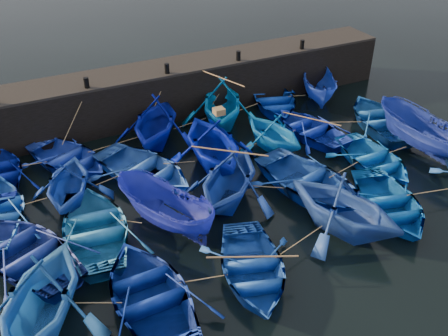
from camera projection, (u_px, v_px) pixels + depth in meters
name	position (u px, v px, depth m)	size (l,w,h in m)	color
ground	(261.00, 224.00, 19.05)	(120.00, 120.00, 0.00)	black
quay_wall	(163.00, 92.00, 26.27)	(26.00, 2.50, 2.50)	black
quay_top	(161.00, 68.00, 25.56)	(26.00, 2.50, 0.12)	black
bollard_1	(86.00, 83.00, 23.23)	(0.24, 0.24, 0.50)	black
bollard_2	(167.00, 68.00, 24.71)	(0.24, 0.24, 0.50)	black
bollard_3	(238.00, 56.00, 26.20)	(0.24, 0.24, 0.50)	black
bollard_4	(302.00, 44.00, 27.68)	(0.24, 0.24, 0.50)	black
boat_1	(68.00, 158.00, 22.15)	(3.25, 4.54, 0.94)	blue
boat_2	(155.00, 121.00, 23.60)	(3.97, 4.61, 2.42)	#031091
boat_3	(222.00, 102.00, 25.20)	(4.13, 4.79, 2.52)	#056CC3
boat_4	(274.00, 101.00, 27.14)	(3.35, 4.68, 0.97)	#072F9A
boat_5	(319.00, 87.00, 27.73)	(1.69, 4.49, 1.74)	#1F3EC0
boat_7	(68.00, 182.00, 19.62)	(3.34, 3.87, 2.04)	navy
boat_8	(144.00, 169.00, 21.31)	(3.59, 5.02, 1.04)	blue
boat_9	(213.00, 142.00, 21.74)	(4.23, 4.91, 2.58)	#001099
boat_10	(273.00, 131.00, 23.21)	(3.22, 3.73, 1.96)	blue
boat_11	(310.00, 128.00, 24.59)	(3.17, 4.44, 0.92)	#0E259C
boat_12	(381.00, 119.00, 25.27)	(3.62, 5.06, 1.05)	#145092
boat_13	(25.00, 251.00, 16.99)	(3.69, 5.15, 1.07)	navy
boat_14	(96.00, 228.00, 18.06)	(3.57, 4.98, 1.03)	#1F6BAC
boat_15	(165.00, 209.00, 18.41)	(1.69, 4.48, 1.73)	#1C26A0
boat_16	(229.00, 178.00, 19.57)	(3.92, 4.54, 2.39)	navy
boat_17	(312.00, 183.00, 20.40)	(3.89, 5.44, 1.13)	#143F9A
boat_18	(374.00, 159.00, 22.15)	(3.14, 4.39, 0.91)	blue
boat_19	(423.00, 134.00, 22.94)	(1.94, 5.14, 1.99)	navy
boat_20	(40.00, 297.00, 14.35)	(4.05, 4.70, 2.47)	blue
boat_21	(150.00, 293.00, 15.42)	(3.57, 4.99, 1.04)	navy
boat_22	(252.00, 268.00, 16.43)	(3.21, 4.48, 0.93)	#1443A0
boat_23	(344.00, 205.00, 18.06)	(3.98, 4.62, 2.43)	navy
boat_24	(389.00, 203.00, 19.39)	(3.29, 4.61, 0.96)	#074CA2
wooden_crate	(219.00, 111.00, 21.07)	(0.44, 0.42, 0.27)	olive
mooring_ropes	(216.00, 144.00, 22.42)	(17.33, 11.89, 2.10)	tan
loose_oars	(255.00, 141.00, 20.97)	(9.57, 12.38, 1.66)	#99724C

